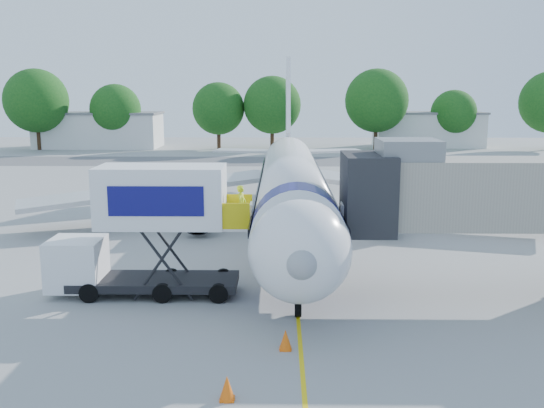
{
  "coord_description": "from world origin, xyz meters",
  "views": [
    {
      "loc": [
        -0.72,
        -31.58,
        8.56
      ],
      "look_at": [
        -1.08,
        -3.16,
        3.2
      ],
      "focal_mm": 40.0,
      "sensor_mm": 36.0,
      "label": 1
    }
  ],
  "objects_px": {
    "aircraft": "(292,186)",
    "catering_hiloader": "(147,231)",
    "jet_bridge": "(492,195)",
    "ground_tug": "(194,394)"
  },
  "relations": [
    {
      "from": "aircraft",
      "to": "catering_hiloader",
      "type": "distance_m",
      "value": 12.77
    },
    {
      "from": "jet_bridge",
      "to": "aircraft",
      "type": "bearing_deg",
      "value": 125.7
    },
    {
      "from": "aircraft",
      "to": "jet_bridge",
      "type": "distance_m",
      "value": 13.77
    },
    {
      "from": "aircraft",
      "to": "jet_bridge",
      "type": "bearing_deg",
      "value": -54.3
    },
    {
      "from": "ground_tug",
      "to": "jet_bridge",
      "type": "bearing_deg",
      "value": 45.42
    },
    {
      "from": "aircraft",
      "to": "jet_bridge",
      "type": "height_order",
      "value": "aircraft"
    },
    {
      "from": "aircraft",
      "to": "ground_tug",
      "type": "relative_size",
      "value": 9.99
    },
    {
      "from": "catering_hiloader",
      "to": "ground_tug",
      "type": "height_order",
      "value": "catering_hiloader"
    },
    {
      "from": "ground_tug",
      "to": "catering_hiloader",
      "type": "bearing_deg",
      "value": 111.14
    },
    {
      "from": "catering_hiloader",
      "to": "aircraft",
      "type": "bearing_deg",
      "value": 60.58
    }
  ]
}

